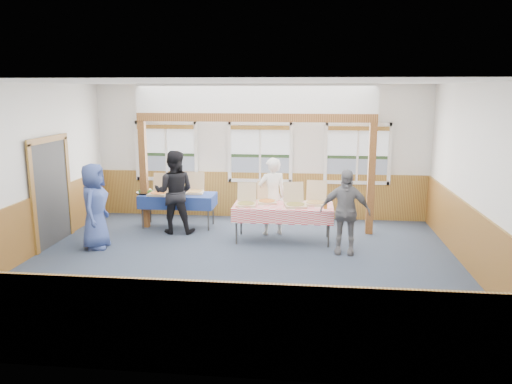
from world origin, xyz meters
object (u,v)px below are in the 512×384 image
at_px(woman_white, 272,196).
at_px(man_blue, 95,206).
at_px(table_left, 178,197).
at_px(table_right, 283,207).
at_px(person_grey, 345,212).
at_px(woman_black, 174,192).

xyz_separation_m(woman_white, man_blue, (-3.38, -1.31, 0.01)).
height_order(table_left, table_right, same).
distance_m(woman_white, man_blue, 3.63).
xyz_separation_m(woman_white, person_grey, (1.47, -1.11, -0.03)).
xyz_separation_m(table_left, woman_white, (2.17, -0.38, 0.14)).
bearing_deg(table_left, man_blue, -111.16).
height_order(table_right, woman_white, woman_white).
bearing_deg(man_blue, table_left, -40.70).
distance_m(man_blue, person_grey, 4.85).
height_order(table_left, person_grey, person_grey).
bearing_deg(table_right, person_grey, -10.80).
height_order(woman_white, woman_black, woman_black).
distance_m(table_right, woman_white, 0.54).
relative_size(woman_white, person_grey, 1.03).
bearing_deg(table_left, woman_white, 4.59).
height_order(man_blue, person_grey, man_blue).
relative_size(table_left, person_grey, 1.11).
bearing_deg(person_grey, woman_white, 149.61).
xyz_separation_m(table_left, person_grey, (3.64, -1.49, 0.12)).
height_order(woman_white, person_grey, woman_white).
bearing_deg(man_blue, table_right, -81.73).
relative_size(table_left, man_blue, 1.07).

